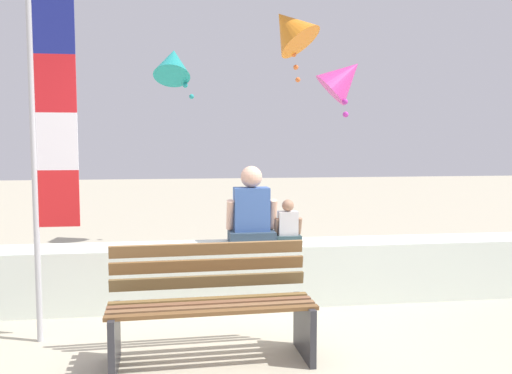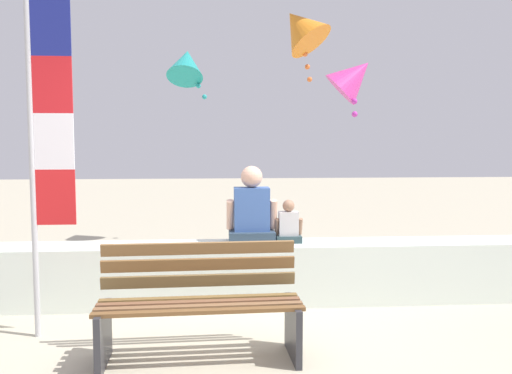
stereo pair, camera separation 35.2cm
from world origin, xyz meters
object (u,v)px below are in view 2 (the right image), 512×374
object	(u,v)px
kite_teal	(186,64)
kite_magenta	(354,77)
kite_orange	(300,28)
park_bench	(200,306)
flag_banner	(44,108)
person_child	(288,226)
person_adult	(252,213)

from	to	relation	value
kite_teal	kite_magenta	bearing A→B (deg)	-32.03
kite_orange	kite_magenta	world-z (taller)	kite_orange
park_bench	kite_orange	size ratio (longest dim) A/B	1.34
flag_banner	kite_teal	world-z (taller)	flag_banner
flag_banner	kite_magenta	size ratio (longest dim) A/B	3.47
person_child	kite_teal	size ratio (longest dim) A/B	0.48
person_adult	kite_magenta	size ratio (longest dim) A/B	0.84
kite_orange	kite_teal	size ratio (longest dim) A/B	1.25
person_adult	kite_magenta	distance (m)	2.93
kite_orange	kite_teal	distance (m)	2.03
park_bench	flag_banner	world-z (taller)	flag_banner
kite_orange	kite_teal	world-z (taller)	kite_orange
person_child	flag_banner	size ratio (longest dim) A/B	0.13
person_child	kite_teal	bearing A→B (deg)	110.46
kite_teal	kite_orange	bearing A→B (deg)	-29.28
flag_banner	kite_magenta	world-z (taller)	flag_banner
park_bench	kite_magenta	xyz separation A→B (m)	(2.07, 3.31, 2.20)
park_bench	flag_banner	size ratio (longest dim) A/B	0.47
park_bench	person_child	distance (m)	1.78
person_adult	kite_orange	size ratio (longest dim) A/B	0.68
flag_banner	kite_orange	size ratio (longest dim) A/B	2.83
park_bench	person_adult	distance (m)	1.65
kite_orange	kite_teal	xyz separation A→B (m)	(-1.74, 0.97, -0.41)
flag_banner	kite_magenta	xyz separation A→B (m)	(3.40, 2.75, 0.62)
park_bench	person_child	xyz separation A→B (m)	(0.91, 1.48, 0.40)
park_bench	kite_orange	bearing A→B (deg)	70.08
person_adult	kite_orange	distance (m)	3.52
park_bench	kite_teal	size ratio (longest dim) A/B	1.68
kite_orange	park_bench	bearing A→B (deg)	-109.92
park_bench	kite_orange	world-z (taller)	kite_orange
person_adult	person_child	bearing A→B (deg)	0.07
person_child	kite_orange	bearing A→B (deg)	78.37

